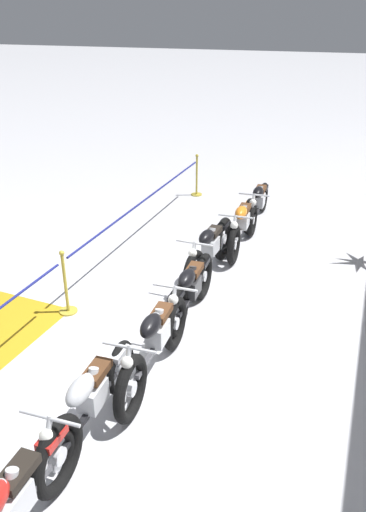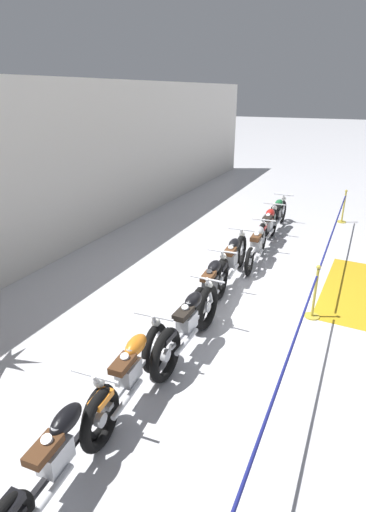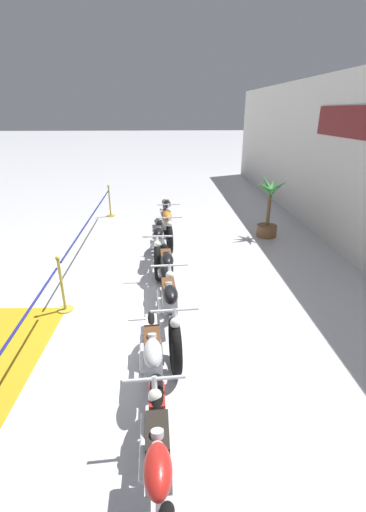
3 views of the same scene
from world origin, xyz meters
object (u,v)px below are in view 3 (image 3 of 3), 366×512
motorcycle_black_0 (167,213)px  motorcycle_red_6 (158,477)px  motorcycle_black_3 (167,272)px  motorcycle_silver_5 (153,363)px  motorcycle_orange_1 (167,226)px  motorcycle_black_2 (159,245)px  stanchion_mid_left (63,292)px  stanchion_far_left (77,245)px  potted_palm_left_of_row (269,210)px  motorcycle_black_4 (170,308)px

motorcycle_black_0 → motorcycle_red_6: 8.14m
motorcycle_black_3 → motorcycle_silver_5: (2.53, -0.21, -0.00)m
motorcycle_orange_1 → motorcycle_red_6: size_ratio=1.00×
motorcycle_black_2 → motorcycle_black_0: bearing=175.5°
motorcycle_red_6 → stanchion_mid_left: 3.88m
motorcycle_silver_5 → stanchion_far_left: size_ratio=0.18×
potted_palm_left_of_row → motorcycle_black_2: bearing=-59.7°
motorcycle_black_4 → motorcycle_silver_5: motorcycle_black_4 is taller
motorcycle_silver_5 → motorcycle_red_6: motorcycle_red_6 is taller
motorcycle_orange_1 → stanchion_mid_left: stanchion_mid_left is taller
motorcycle_orange_1 → motorcycle_black_3: (2.81, -0.04, -0.00)m
motorcycle_silver_5 → motorcycle_black_2: bearing=179.5°
motorcycle_black_2 → stanchion_far_left: (0.64, -1.67, 0.27)m
motorcycle_black_0 → motorcycle_black_3: motorcycle_black_3 is taller
motorcycle_black_0 → stanchion_mid_left: (4.66, -1.88, -0.09)m
stanchion_far_left → potted_palm_left_of_row: bearing=117.2°
motorcycle_silver_5 → motorcycle_red_6: bearing=3.2°
motorcycle_black_4 → motorcycle_silver_5: (1.23, -0.23, -0.02)m
motorcycle_orange_1 → potted_palm_left_of_row: potted_palm_left_of_row is taller
motorcycle_black_3 → motorcycle_silver_5: bearing=-4.7°
motorcycle_black_3 → potted_palm_left_of_row: potted_palm_left_of_row is taller
motorcycle_orange_1 → motorcycle_black_2: bearing=-8.6°
motorcycle_black_2 → motorcycle_silver_5: 3.95m
motorcycle_black_2 → motorcycle_red_6: motorcycle_black_2 is taller
motorcycle_black_2 → stanchion_mid_left: size_ratio=2.21×
stanchion_mid_left → motorcycle_red_6: bearing=26.2°
motorcycle_orange_1 → motorcycle_black_3: bearing=-0.8°
motorcycle_red_6 → stanchion_far_left: size_ratio=0.18×
motorcycle_black_0 → motorcycle_silver_5: 6.72m
motorcycle_black_2 → motorcycle_red_6: (5.37, 0.04, -0.00)m
motorcycle_black_2 → potted_palm_left_of_row: potted_palm_left_of_row is taller
potted_palm_left_of_row → motorcycle_silver_5: bearing=-28.2°
motorcycle_black_0 → motorcycle_orange_1: size_ratio=0.97×
motorcycle_black_3 → stanchion_far_left: 2.02m
potted_palm_left_of_row → stanchion_far_left: potted_palm_left_of_row is taller
potted_palm_left_of_row → stanchion_mid_left: 5.98m
motorcycle_black_4 → stanchion_mid_left: 2.03m
motorcycle_black_2 → stanchion_far_left: stanchion_far_left is taller
potted_palm_left_of_row → motorcycle_orange_1: bearing=-82.2°
motorcycle_orange_1 → stanchion_mid_left: size_ratio=2.13×
motorcycle_black_2 → motorcycle_orange_1: bearing=171.4°
motorcycle_black_4 → motorcycle_black_0: bearing=179.8°
motorcycle_black_0 → motorcycle_black_3: 4.19m
motorcycle_black_4 → stanchion_far_left: 2.80m
motorcycle_black_4 → motorcycle_red_6: size_ratio=1.11×
motorcycle_black_0 → stanchion_mid_left: stanchion_mid_left is taller
motorcycle_red_6 → potted_palm_left_of_row: 7.75m
motorcycle_black_2 → potted_palm_left_of_row: bearing=120.3°
motorcycle_black_3 → stanchion_far_left: stanchion_far_left is taller
motorcycle_black_2 → stanchion_mid_left: bearing=-41.3°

